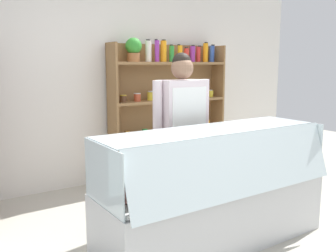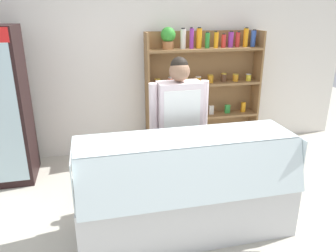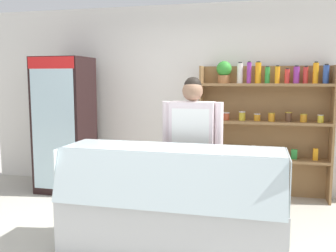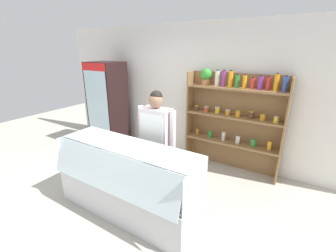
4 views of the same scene
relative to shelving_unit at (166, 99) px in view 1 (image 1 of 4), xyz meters
The scene contains 5 objects.
ground_plane 2.35m from the shelving_unit, 116.10° to the right, with size 12.00×12.00×0.00m, color #B7B2A3.
back_wall 0.99m from the shelving_unit, 166.82° to the left, with size 6.80×0.10×2.70m, color white.
shelving_unit is the anchor object (origin of this frame).
deli_display_case 2.27m from the shelving_unit, 112.41° to the right, with size 2.06×0.73×1.01m.
shop_clerk 1.56m from the shelving_unit, 117.78° to the right, with size 0.65×0.25×1.66m.
Camera 1 is at (-1.92, -2.43, 1.55)m, focal length 40.00 mm.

